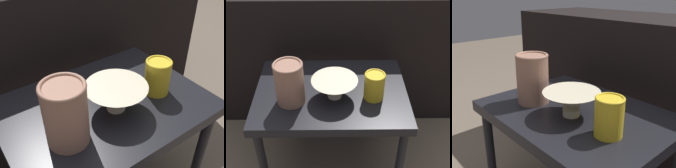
% 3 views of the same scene
% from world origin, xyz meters
% --- Properties ---
extents(ground_plane, '(8.00, 8.00, 0.00)m').
position_xyz_m(ground_plane, '(0.00, 0.00, 0.00)').
color(ground_plane, '#6B5B4C').
extents(table, '(0.66, 0.48, 0.47)m').
position_xyz_m(table, '(0.00, 0.00, 0.42)').
color(table, black).
rests_on(table, ground_plane).
extents(couch_backdrop, '(1.64, 0.50, 0.75)m').
position_xyz_m(couch_backdrop, '(0.00, 0.57, 0.38)').
color(couch_backdrop, black).
rests_on(couch_backdrop, ground_plane).
extents(bowl, '(0.19, 0.19, 0.09)m').
position_xyz_m(bowl, '(0.02, -0.04, 0.53)').
color(bowl, beige).
rests_on(bowl, table).
extents(vase_textured_left, '(0.12, 0.12, 0.18)m').
position_xyz_m(vase_textured_left, '(-0.17, -0.07, 0.57)').
color(vase_textured_left, '#996B56').
rests_on(vase_textured_left, table).
extents(vase_colorful_right, '(0.09, 0.09, 0.12)m').
position_xyz_m(vase_colorful_right, '(0.18, -0.05, 0.54)').
color(vase_colorful_right, gold).
rests_on(vase_colorful_right, table).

